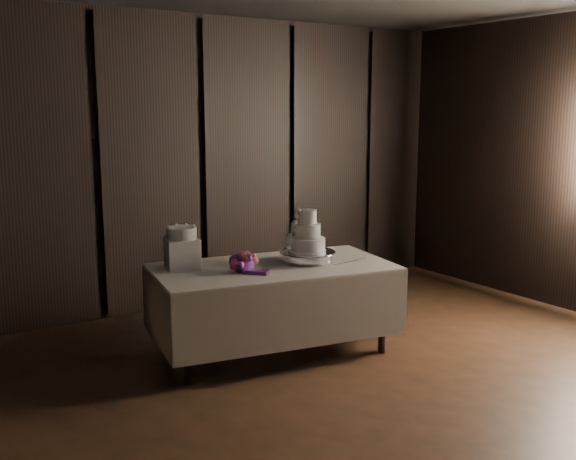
{
  "coord_description": "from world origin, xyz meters",
  "views": [
    {
      "loc": [
        -3.09,
        -2.89,
        2.07
      ],
      "look_at": [
        -0.07,
        1.8,
        1.05
      ],
      "focal_mm": 42.0,
      "sensor_mm": 36.0,
      "label": 1
    }
  ],
  "objects_px": {
    "display_table": "(273,305)",
    "cake_stand": "(307,257)",
    "box_pedestal": "(182,254)",
    "small_cake": "(182,233)",
    "wedding_cake": "(306,236)",
    "bouquet": "(244,263)"
  },
  "relations": [
    {
      "from": "cake_stand",
      "to": "small_cake",
      "type": "relative_size",
      "value": 1.98
    },
    {
      "from": "display_table",
      "to": "small_cake",
      "type": "relative_size",
      "value": 8.75
    },
    {
      "from": "box_pedestal",
      "to": "small_cake",
      "type": "xyz_separation_m",
      "value": [
        0.0,
        0.0,
        0.17
      ]
    },
    {
      "from": "display_table",
      "to": "wedding_cake",
      "type": "relative_size",
      "value": 5.86
    },
    {
      "from": "wedding_cake",
      "to": "bouquet",
      "type": "bearing_deg",
      "value": -160.25
    },
    {
      "from": "cake_stand",
      "to": "display_table",
      "type": "bearing_deg",
      "value": 173.02
    },
    {
      "from": "display_table",
      "to": "bouquet",
      "type": "height_order",
      "value": "bouquet"
    },
    {
      "from": "display_table",
      "to": "wedding_cake",
      "type": "xyz_separation_m",
      "value": [
        0.3,
        -0.05,
        0.58
      ]
    },
    {
      "from": "box_pedestal",
      "to": "small_cake",
      "type": "height_order",
      "value": "small_cake"
    },
    {
      "from": "wedding_cake",
      "to": "box_pedestal",
      "type": "relative_size",
      "value": 1.4
    },
    {
      "from": "display_table",
      "to": "box_pedestal",
      "type": "bearing_deg",
      "value": 164.86
    },
    {
      "from": "display_table",
      "to": "wedding_cake",
      "type": "distance_m",
      "value": 0.65
    },
    {
      "from": "display_table",
      "to": "box_pedestal",
      "type": "distance_m",
      "value": 0.88
    },
    {
      "from": "small_cake",
      "to": "wedding_cake",
      "type": "bearing_deg",
      "value": -20.73
    },
    {
      "from": "display_table",
      "to": "cake_stand",
      "type": "xyz_separation_m",
      "value": [
        0.32,
        -0.04,
        0.39
      ]
    },
    {
      "from": "cake_stand",
      "to": "wedding_cake",
      "type": "bearing_deg",
      "value": -150.26
    },
    {
      "from": "bouquet",
      "to": "small_cake",
      "type": "height_order",
      "value": "small_cake"
    },
    {
      "from": "cake_stand",
      "to": "bouquet",
      "type": "distance_m",
      "value": 0.63
    },
    {
      "from": "cake_stand",
      "to": "small_cake",
      "type": "distance_m",
      "value": 1.09
    },
    {
      "from": "wedding_cake",
      "to": "cake_stand",
      "type": "bearing_deg",
      "value": 50.63
    },
    {
      "from": "bouquet",
      "to": "small_cake",
      "type": "xyz_separation_m",
      "value": [
        -0.38,
        0.36,
        0.23
      ]
    },
    {
      "from": "wedding_cake",
      "to": "small_cake",
      "type": "xyz_separation_m",
      "value": [
        -0.97,
        0.37,
        0.06
      ]
    }
  ]
}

